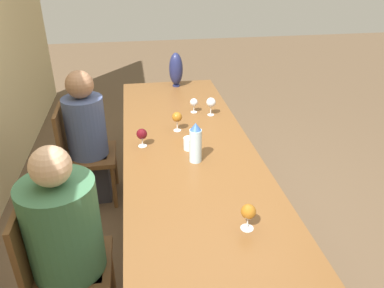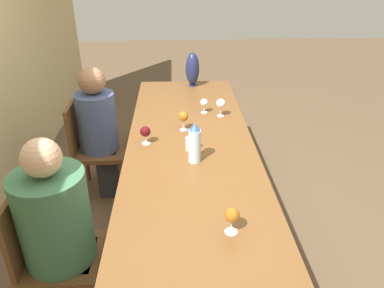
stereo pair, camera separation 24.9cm
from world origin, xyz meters
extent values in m
plane|color=brown|center=(0.00, 0.00, 0.00)|extent=(14.00, 14.00, 0.00)
cube|color=brown|center=(0.00, 0.00, 0.74)|extent=(3.06, 0.92, 0.04)
cylinder|color=brown|center=(1.43, -0.36, 0.36)|extent=(0.07, 0.07, 0.72)
cylinder|color=brown|center=(1.43, 0.36, 0.36)|extent=(0.07, 0.07, 0.72)
cylinder|color=silver|center=(-0.14, -0.01, 0.88)|extent=(0.08, 0.08, 0.23)
cone|color=#33599E|center=(-0.14, -0.01, 1.02)|extent=(0.07, 0.07, 0.05)
cylinder|color=silver|center=(0.03, 0.00, 0.81)|extent=(0.08, 0.08, 0.09)
cylinder|color=#1E234C|center=(1.38, -0.07, 0.77)|extent=(0.08, 0.08, 0.01)
ellipsoid|color=#1E234C|center=(1.38, -0.07, 0.94)|extent=(0.14, 0.14, 0.33)
cylinder|color=silver|center=(0.34, 0.05, 0.76)|extent=(0.06, 0.06, 0.00)
cylinder|color=silver|center=(0.34, 0.05, 0.81)|extent=(0.01, 0.01, 0.08)
sphere|color=#995B19|center=(0.34, 0.05, 0.88)|extent=(0.08, 0.08, 0.08)
cylinder|color=silver|center=(0.68, -0.14, 0.76)|extent=(0.06, 0.06, 0.00)
cylinder|color=silver|center=(0.68, -0.14, 0.80)|extent=(0.01, 0.01, 0.06)
sphere|color=silver|center=(0.68, -0.14, 0.86)|extent=(0.07, 0.07, 0.07)
cylinder|color=silver|center=(0.13, 0.32, 0.76)|extent=(0.06, 0.06, 0.00)
cylinder|color=silver|center=(0.13, 0.32, 0.80)|extent=(0.01, 0.01, 0.06)
sphere|color=#510C14|center=(0.13, 0.32, 0.86)|extent=(0.08, 0.08, 0.08)
cylinder|color=silver|center=(-0.84, -0.16, 0.76)|extent=(0.07, 0.07, 0.00)
cylinder|color=silver|center=(-0.84, -0.16, 0.80)|extent=(0.01, 0.01, 0.07)
sphere|color=#995B19|center=(-0.84, -0.16, 0.87)|extent=(0.08, 0.08, 0.08)
cylinder|color=silver|center=(0.60, -0.27, 0.76)|extent=(0.06, 0.06, 0.00)
cylinder|color=silver|center=(0.60, -0.27, 0.80)|extent=(0.01, 0.01, 0.08)
sphere|color=silver|center=(0.60, -0.27, 0.88)|extent=(0.08, 0.08, 0.08)
cube|color=brown|center=(-0.64, 0.77, 0.43)|extent=(0.44, 0.44, 0.04)
cube|color=brown|center=(-0.64, 0.97, 0.66)|extent=(0.40, 0.03, 0.43)
cylinder|color=brown|center=(-0.45, 0.58, 0.20)|extent=(0.04, 0.04, 0.41)
cylinder|color=brown|center=(-0.45, 0.96, 0.20)|extent=(0.04, 0.04, 0.41)
cube|color=brown|center=(0.66, 0.77, 0.43)|extent=(0.44, 0.44, 0.04)
cube|color=brown|center=(0.66, 0.97, 0.66)|extent=(0.40, 0.03, 0.43)
cylinder|color=brown|center=(0.47, 0.58, 0.20)|extent=(0.04, 0.04, 0.41)
cylinder|color=brown|center=(0.85, 0.58, 0.20)|extent=(0.04, 0.04, 0.41)
cylinder|color=brown|center=(0.47, 0.96, 0.20)|extent=(0.04, 0.04, 0.41)
cylinder|color=brown|center=(0.85, 0.96, 0.20)|extent=(0.04, 0.04, 0.41)
cube|color=#2D2D38|center=(-0.64, 0.71, 0.22)|extent=(0.29, 0.22, 0.45)
cylinder|color=#3D704C|center=(-0.64, 0.77, 0.72)|extent=(0.39, 0.39, 0.55)
sphere|color=#D6A884|center=(-0.64, 0.77, 1.10)|extent=(0.20, 0.20, 0.20)
cube|color=#2D2D38|center=(0.66, 0.72, 0.22)|extent=(0.25, 0.18, 0.45)
cylinder|color=#475684|center=(0.66, 0.77, 0.70)|extent=(0.33, 0.33, 0.51)
sphere|color=#9E7051|center=(0.66, 0.77, 1.07)|extent=(0.22, 0.22, 0.22)
camera|label=1|loc=(-2.25, 0.35, 2.03)|focal=35.00mm
camera|label=2|loc=(-2.28, 0.10, 2.03)|focal=35.00mm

